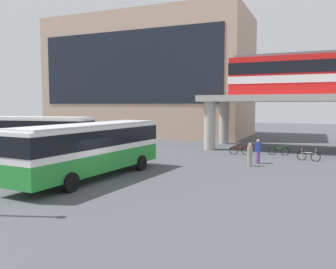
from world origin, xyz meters
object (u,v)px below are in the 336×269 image
at_px(bicycle_green, 279,151).
at_px(station_building, 150,77).
at_px(bicycle_red, 240,150).
at_px(pedestrian_walking_across, 250,155).
at_px(bicycle_silver, 309,156).
at_px(pedestrian_at_kerb, 258,152).
at_px(bus_secondary, 34,130).
at_px(bus_main, 91,145).

bearing_deg(bicycle_green, station_building, 142.19).
relative_size(bicycle_red, pedestrian_walking_across, 1.03).
height_order(bicycle_red, bicycle_silver, same).
relative_size(station_building, pedestrian_walking_across, 17.26).
height_order(bicycle_green, bicycle_silver, same).
bearing_deg(pedestrian_walking_across, pedestrian_at_kerb, 75.66).
bearing_deg(station_building, bicycle_green, -37.81).
distance_m(station_building, bicycle_red, 24.40).
xyz_separation_m(station_building, bus_secondary, (-1.33, -21.69, -6.26)).
bearing_deg(bus_secondary, pedestrian_at_kerb, 3.92).
distance_m(bicycle_red, pedestrian_at_kerb, 4.74).
xyz_separation_m(bus_main, bicycle_red, (5.97, 13.40, -1.63)).
distance_m(bicycle_green, bicycle_silver, 3.30).
relative_size(bicycle_silver, pedestrian_at_kerb, 0.97).
relative_size(pedestrian_at_kerb, pedestrian_walking_across, 1.10).
xyz_separation_m(bus_secondary, pedestrian_walking_across, (19.68, 0.00, -1.23)).
xyz_separation_m(station_building, bus_main, (10.54, -29.54, -6.26)).
height_order(pedestrian_at_kerb, pedestrian_walking_across, pedestrian_at_kerb).
height_order(bus_main, bicycle_silver, bus_main).
relative_size(bus_main, pedestrian_at_kerb, 6.26).
relative_size(bicycle_red, pedestrian_at_kerb, 0.94).
relative_size(bicycle_silver, pedestrian_walking_across, 1.07).
xyz_separation_m(bicycle_red, pedestrian_walking_across, (1.84, -5.55, 0.40)).
relative_size(station_building, bicycle_green, 15.79).
bearing_deg(bicycle_green, bus_main, -122.64).
height_order(bicycle_green, bicycle_red, same).
bearing_deg(bicycle_red, pedestrian_at_kerb, -62.36).
bearing_deg(bicycle_silver, pedestrian_walking_across, -131.96).
distance_m(bicycle_red, bicycle_silver, 5.76).
bearing_deg(bus_main, pedestrian_walking_across, 45.19).
bearing_deg(pedestrian_walking_across, bus_secondary, -179.99).
bearing_deg(bus_main, bicycle_silver, 46.15).
height_order(bus_main, bus_secondary, same).
bearing_deg(pedestrian_walking_across, bicycle_green, 78.27).
height_order(bus_main, bicycle_green, bus_main).
height_order(bicycle_silver, pedestrian_walking_across, pedestrian_walking_across).
height_order(bus_secondary, bicycle_green, bus_secondary).
xyz_separation_m(bus_secondary, bicycle_silver, (23.44, 4.19, -1.63)).
bearing_deg(bicycle_green, pedestrian_walking_across, -101.73).
bearing_deg(bus_main, pedestrian_at_kerb, 48.52).
height_order(bicycle_green, pedestrian_at_kerb, pedestrian_at_kerb).
relative_size(bus_secondary, bicycle_red, 6.74).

